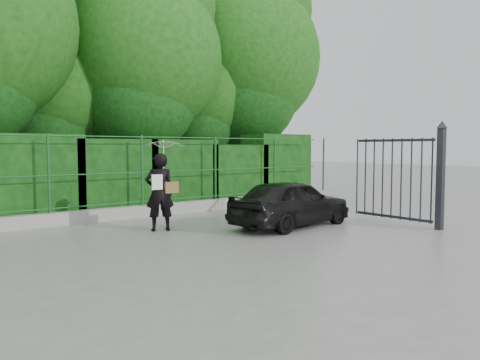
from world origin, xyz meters
TOP-DOWN VIEW (x-y plane):
  - ground at (0.00, 0.00)m, footprint 80.00×80.00m
  - kerb at (0.00, 4.50)m, footprint 14.00×0.25m
  - fence at (0.22, 4.50)m, footprint 14.13×0.06m
  - hedge at (-0.03, 5.50)m, footprint 14.20×1.20m
  - trees at (1.14, 7.74)m, footprint 17.10×6.15m
  - gate at (4.60, -0.72)m, footprint 0.22×2.33m
  - woman at (-0.12, 2.50)m, footprint 0.95×0.91m
  - car at (2.39, 1.11)m, footprint 3.28×1.56m

SIDE VIEW (x-z plane):
  - ground at x=0.00m, z-range 0.00..0.00m
  - kerb at x=0.00m, z-range 0.00..0.30m
  - car at x=2.39m, z-range 0.00..1.08m
  - hedge at x=-0.03m, z-range -0.08..2.15m
  - gate at x=4.60m, z-range 0.01..2.37m
  - fence at x=0.22m, z-range 0.30..2.10m
  - woman at x=-0.12m, z-range 0.30..2.26m
  - trees at x=1.14m, z-range 0.58..8.66m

